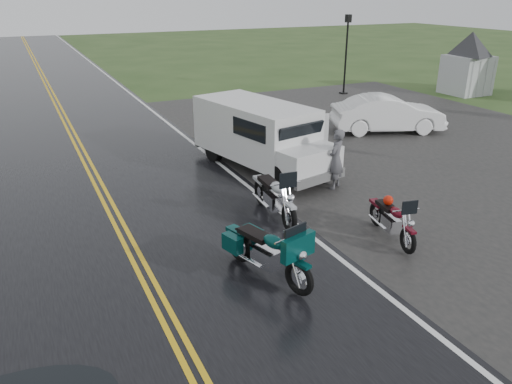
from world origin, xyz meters
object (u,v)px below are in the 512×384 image
motorcycle_red (409,231)px  lamp_post_far_right (346,55)px  motorcycle_teal (300,265)px  sedan_white (388,115)px  motorcycle_silver (290,206)px  visitor_center (471,48)px  van_white (278,155)px  person_at_van (336,160)px

motorcycle_red → lamp_post_far_right: lamp_post_far_right is taller
motorcycle_teal → sedan_white: sedan_white is taller
motorcycle_teal → motorcycle_silver: size_ratio=0.98×
visitor_center → sedan_white: (-8.81, -4.38, -1.70)m
motorcycle_silver → van_white: bearing=71.9°
motorcycle_red → lamp_post_far_right: 17.57m
visitor_center → motorcycle_teal: (-17.65, -12.72, -1.72)m
sedan_white → lamp_post_far_right: 7.77m
motorcycle_silver → sedan_white: size_ratio=0.55×
motorcycle_silver → sedan_white: (7.75, 6.04, 0.01)m
motorcycle_teal → lamp_post_far_right: lamp_post_far_right is taller
person_at_van → sedan_white: size_ratio=0.40×
lamp_post_far_right → visitor_center: bearing=-24.6°
motorcycle_red → person_at_van: person_at_van is taller
motorcycle_red → motorcycle_teal: (-2.84, -0.36, 0.11)m
van_white → person_at_van: van_white is taller
motorcycle_teal → lamp_post_far_right: (11.75, 15.42, 1.37)m
motorcycle_teal → lamp_post_far_right: bearing=36.9°
visitor_center → motorcycle_teal: 21.82m
visitor_center → sedan_white: bearing=-153.6°
motorcycle_teal → sedan_white: 12.15m
visitor_center → motorcycle_teal: size_ratio=6.98×
lamp_post_far_right → motorcycle_teal: bearing=-127.3°
van_white → person_at_van: bearing=-32.9°
visitor_center → lamp_post_far_right: size_ratio=3.92×
motorcycle_red → lamp_post_far_right: size_ratio=0.47×
person_at_van → motorcycle_red: bearing=41.2°
visitor_center → lamp_post_far_right: 6.49m
motorcycle_red → sedan_white: 9.99m
lamp_post_far_right → motorcycle_silver: bearing=-129.1°
motorcycle_silver → sedan_white: bearing=42.3°
visitor_center → lamp_post_far_right: visitor_center is taller
sedan_white → visitor_center: bearing=-42.9°
sedan_white → person_at_van: bearing=149.1°
motorcycle_teal → van_white: bearing=50.3°
van_white → lamp_post_far_right: lamp_post_far_right is taller
visitor_center → lamp_post_far_right: (-5.89, 2.70, -0.36)m
motorcycle_teal → van_white: van_white is taller
visitor_center → motorcycle_silver: visitor_center is taller
motorcycle_silver → lamp_post_far_right: lamp_post_far_right is taller
van_white → sedan_white: bearing=15.6°
van_white → sedan_white: size_ratio=1.23×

